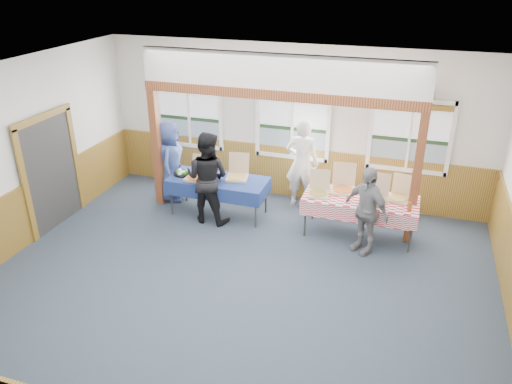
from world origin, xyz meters
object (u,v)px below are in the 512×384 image
table_left (218,181)px  woman_black (207,178)px  man_blue (170,161)px  woman_white (302,163)px  table_right (360,200)px  person_grey (366,210)px

table_left → woman_black: (-0.09, -0.32, 0.20)m
woman_black → man_blue: bearing=-26.7°
table_left → woman_white: 1.73m
table_right → woman_black: bearing=165.9°
table_left → person_grey: person_grey is taller
table_left → woman_black: bearing=-107.9°
man_blue → table_right: bearing=-108.0°
table_right → man_blue: 3.98m
woman_white → woman_black: bearing=37.4°
woman_white → man_blue: woman_white is taller
woman_black → woman_white: bearing=-138.6°
woman_white → woman_black: size_ratio=1.03×
woman_white → man_blue: bearing=11.2°
table_left → table_right: size_ratio=0.89×
woman_white → man_blue: (-2.67, -0.54, -0.07)m
table_right → man_blue: (-3.96, 0.34, 0.15)m
woman_white → table_right: bearing=145.5°
woman_black → person_grey: bearing=179.9°
table_right → man_blue: size_ratio=1.29×
table_right → woman_white: bearing=125.2°
woman_white → person_grey: bearing=135.5°
person_grey → table_right: bearing=142.7°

